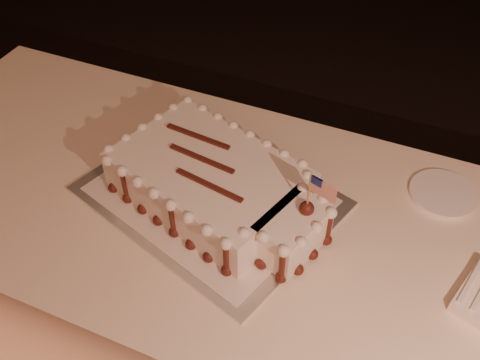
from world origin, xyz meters
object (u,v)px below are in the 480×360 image
at_px(cake_board, 210,196).
at_px(sheet_cake, 219,185).
at_px(banquet_table, 311,326).
at_px(side_plate, 443,194).

distance_m(cake_board, sheet_cake, 0.07).
relative_size(banquet_table, cake_board, 4.17).
relative_size(banquet_table, side_plate, 14.72).
bearing_deg(sheet_cake, cake_board, 162.41).
bearing_deg(banquet_table, cake_board, 176.09).
distance_m(banquet_table, cake_board, 0.49).
bearing_deg(side_plate, sheet_cake, -154.16).
height_order(banquet_table, sheet_cake, sheet_cake).
bearing_deg(cake_board, banquet_table, 13.82).
bearing_deg(cake_board, side_plate, 41.47).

